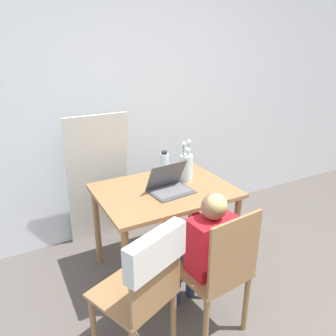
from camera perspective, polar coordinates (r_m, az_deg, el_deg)
The scene contains 9 objects.
wall_back at distance 3.15m, azimuth -5.11°, elevation 11.05°, with size 6.40×0.05×2.50m.
dining_table at distance 2.57m, azimuth -0.63°, elevation -5.69°, with size 1.02×0.77×0.74m.
chair_occupied at distance 2.14m, azimuth 8.70°, elevation -17.52°, with size 0.44×0.44×0.91m.
chair_spare at distance 1.86m, azimuth -3.72°, elevation -18.51°, with size 0.53×0.55×0.92m.
person_seated at distance 2.13m, azimuth 6.53°, elevation -12.85°, with size 0.34×0.45×0.98m.
laptop at distance 2.47m, azimuth 0.19°, elevation -2.94°, with size 0.33×0.27×0.22m.
flower_vase at distance 2.63m, azimuth 3.19°, elevation 0.18°, with size 0.11×0.11×0.34m.
water_bottle at distance 2.66m, azimuth -0.64°, elevation 0.33°, with size 0.08×0.08×0.24m.
cardboard_panel at distance 3.04m, azimuth -12.05°, elevation -2.16°, with size 0.55×0.19×1.24m.
Camera 1 is at (-1.22, -0.62, 1.81)m, focal length 35.00 mm.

